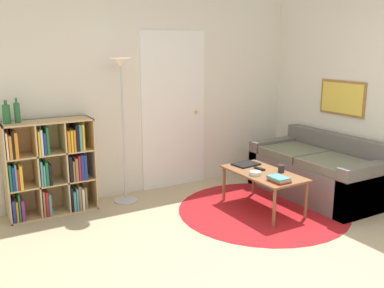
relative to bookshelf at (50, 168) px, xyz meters
name	(u,v)px	position (x,y,z in m)	size (l,w,h in m)	color
ground_plane	(288,276)	(1.35, -2.40, -0.53)	(14.00, 14.00, 0.00)	tan
wall_back	(152,92)	(1.37, 0.21, 0.76)	(7.23, 0.11, 2.60)	silver
wall_right	(349,91)	(3.49, -1.10, 0.77)	(0.08, 5.59, 2.60)	silver
rug	(263,210)	(2.11, -1.15, -0.52)	(1.95, 1.95, 0.01)	#B2191E
bookshelf	(50,168)	(0.00, 0.00, 0.00)	(0.96, 0.34, 1.07)	tan
floor_lamp	(122,90)	(0.85, -0.07, 0.84)	(0.28, 0.28, 1.73)	#B7B7BC
couch	(319,173)	(3.08, -1.09, -0.24)	(0.86, 1.66, 0.76)	#66605B
coffee_table	(263,176)	(2.13, -1.12, -0.13)	(0.54, 1.00, 0.45)	brown
laptop	(246,164)	(2.15, -0.77, -0.07)	(0.33, 0.26, 0.02)	black
bowl	(255,173)	(1.98, -1.16, -0.06)	(0.13, 0.13, 0.04)	silver
book_stack_on_table	(279,179)	(2.05, -1.48, -0.05)	(0.17, 0.23, 0.05)	#B21E23
cup	(281,169)	(2.31, -1.22, -0.04)	(0.07, 0.07, 0.08)	#28282D
remote	(260,169)	(2.16, -1.01, -0.07)	(0.06, 0.15, 0.02)	black
bottle_left	(6,114)	(-0.40, 0.01, 0.64)	(0.08, 0.08, 0.25)	#236633
bottle_middle	(17,112)	(-0.29, 0.02, 0.65)	(0.06, 0.06, 0.26)	#236633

